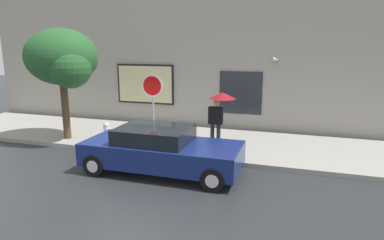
{
  "coord_description": "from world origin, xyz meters",
  "views": [
    {
      "loc": [
        4.89,
        -8.8,
        3.71
      ],
      "look_at": [
        1.54,
        1.8,
        1.2
      ],
      "focal_mm": 31.47,
      "sensor_mm": 36.0,
      "label": 1
    }
  ],
  "objects_px": {
    "fire_hydrant": "(107,133)",
    "stop_sign": "(153,96)",
    "pedestrian_with_umbrella": "(220,105)",
    "parked_car": "(161,150)",
    "street_tree": "(63,59)"
  },
  "relations": [
    {
      "from": "street_tree",
      "to": "stop_sign",
      "type": "xyz_separation_m",
      "value": [
        3.53,
        0.03,
        -1.21
      ]
    },
    {
      "from": "stop_sign",
      "to": "pedestrian_with_umbrella",
      "type": "bearing_deg",
      "value": 15.47
    },
    {
      "from": "pedestrian_with_umbrella",
      "to": "stop_sign",
      "type": "distance_m",
      "value": 2.33
    },
    {
      "from": "fire_hydrant",
      "to": "street_tree",
      "type": "bearing_deg",
      "value": 174.7
    },
    {
      "from": "fire_hydrant",
      "to": "street_tree",
      "type": "distance_m",
      "value": 3.16
    },
    {
      "from": "pedestrian_with_umbrella",
      "to": "fire_hydrant",
      "type": "bearing_deg",
      "value": -168.51
    },
    {
      "from": "fire_hydrant",
      "to": "street_tree",
      "type": "relative_size",
      "value": 0.2
    },
    {
      "from": "parked_car",
      "to": "street_tree",
      "type": "bearing_deg",
      "value": 158.74
    },
    {
      "from": "stop_sign",
      "to": "parked_car",
      "type": "bearing_deg",
      "value": -60.4
    },
    {
      "from": "pedestrian_with_umbrella",
      "to": "street_tree",
      "type": "relative_size",
      "value": 0.47
    },
    {
      "from": "pedestrian_with_umbrella",
      "to": "stop_sign",
      "type": "bearing_deg",
      "value": -164.53
    },
    {
      "from": "fire_hydrant",
      "to": "pedestrian_with_umbrella",
      "type": "height_order",
      "value": "pedestrian_with_umbrella"
    },
    {
      "from": "pedestrian_with_umbrella",
      "to": "street_tree",
      "type": "bearing_deg",
      "value": -173.59
    },
    {
      "from": "fire_hydrant",
      "to": "stop_sign",
      "type": "relative_size",
      "value": 0.32
    },
    {
      "from": "fire_hydrant",
      "to": "pedestrian_with_umbrella",
      "type": "bearing_deg",
      "value": 11.49
    }
  ]
}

